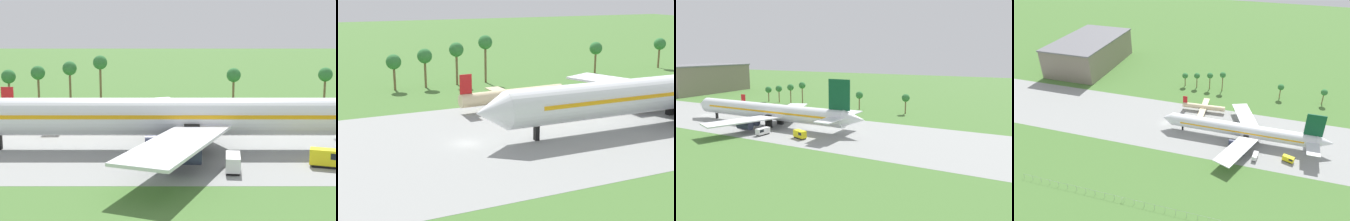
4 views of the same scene
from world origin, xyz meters
The scene contains 5 objects.
jet_airliner centered at (40.40, -2.99, 5.42)m, with size 79.00×54.82×18.90m.
regional_aircraft centered at (16.24, 17.71, 2.53)m, with size 22.98×20.71×7.71m.
baggage_tug centered at (47.35, -15.64, 1.30)m, with size 2.53×5.11×2.40m.
catering_van centered at (61.30, -13.39, 1.42)m, with size 5.21×3.45×2.65m.
palm_tree_row centered at (28.46, 44.84, 7.84)m, with size 83.88×3.60×12.15m.
Camera 1 is at (38.31, -84.75, 20.87)m, focal length 55.00 mm.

